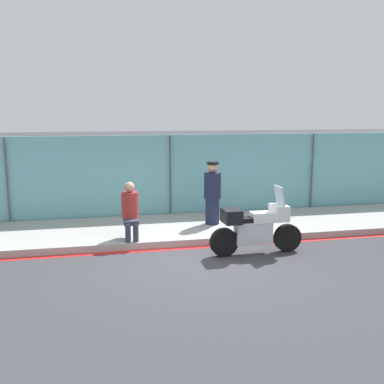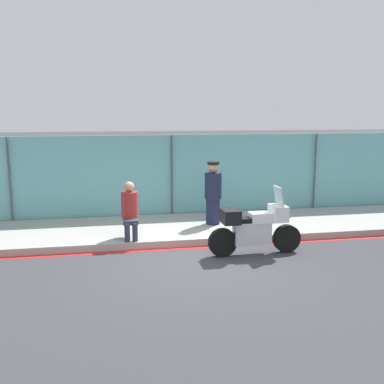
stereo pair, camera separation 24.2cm
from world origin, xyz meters
name	(u,v)px [view 1 (the left image)]	position (x,y,z in m)	size (l,w,h in m)	color
ground_plane	(199,261)	(0.00, 0.00, 0.00)	(120.00, 120.00, 0.00)	#38383D
sidewalk	(179,229)	(0.00, 2.35, 0.08)	(32.40, 2.70, 0.17)	#9E9E99
curb_paint_stripe	(190,248)	(0.00, 0.91, 0.00)	(32.40, 0.18, 0.01)	red
storefront_fence	(170,178)	(0.00, 3.79, 1.21)	(30.78, 0.17, 2.43)	#6BB2B7
motorcycle	(256,227)	(1.31, 0.21, 0.61)	(2.10, 0.52, 1.49)	black
officer_standing	(212,193)	(0.89, 2.34, 1.00)	(0.44, 0.44, 1.64)	#191E38
person_seated_on_curb	(130,207)	(-1.31, 1.47, 0.89)	(0.39, 0.68, 1.31)	#2D3342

